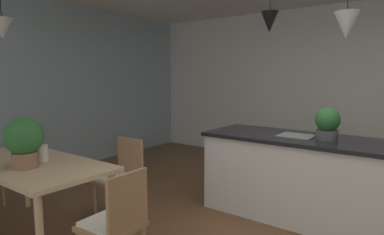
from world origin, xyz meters
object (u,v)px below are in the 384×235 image
at_px(chair_kitchen_end, 116,222).
at_px(dining_table, 30,169).
at_px(potted_plant_on_island, 327,123).
at_px(kitchen_island, 299,176).
at_px(potted_plant_on_table, 24,140).
at_px(vase_on_dining_table, 42,154).
at_px(chair_far_right, 122,176).

bearing_deg(chair_kitchen_end, dining_table, -179.89).
height_order(dining_table, potted_plant_on_island, potted_plant_on_island).
height_order(kitchen_island, potted_plant_on_table, potted_plant_on_table).
distance_m(chair_kitchen_end, potted_plant_on_island, 2.28).
distance_m(potted_plant_on_island, vase_on_dining_table, 2.83).
bearing_deg(kitchen_island, dining_table, -133.78).
height_order(dining_table, chair_far_right, chair_far_right).
distance_m(chair_kitchen_end, vase_on_dining_table, 1.18).
xyz_separation_m(chair_far_right, potted_plant_on_table, (-0.21, -0.92, 0.52)).
xyz_separation_m(chair_far_right, kitchen_island, (1.52, 1.19, -0.01)).
relative_size(dining_table, chair_far_right, 1.96).
bearing_deg(potted_plant_on_table, dining_table, 145.12).
relative_size(potted_plant_on_island, potted_plant_on_table, 0.74).
bearing_deg(potted_plant_on_table, chair_far_right, 77.32).
xyz_separation_m(kitchen_island, vase_on_dining_table, (-1.80, -1.91, 0.36)).
bearing_deg(chair_kitchen_end, potted_plant_on_table, -173.12).
bearing_deg(vase_on_dining_table, chair_far_right, 68.31).
relative_size(chair_kitchen_end, kitchen_island, 0.43).
bearing_deg(dining_table, chair_kitchen_end, 0.11).
bearing_deg(vase_on_dining_table, kitchen_island, 46.65).
bearing_deg(dining_table, potted_plant_on_table, -34.88).
xyz_separation_m(chair_far_right, chair_kitchen_end, (0.84, -0.79, 0.00)).
bearing_deg(potted_plant_on_table, kitchen_island, 50.73).
distance_m(chair_far_right, potted_plant_on_island, 2.23).
height_order(potted_plant_on_island, potted_plant_on_table, potted_plant_on_island).
xyz_separation_m(chair_far_right, potted_plant_on_island, (1.79, 1.19, 0.60)).
distance_m(dining_table, potted_plant_on_table, 0.39).
bearing_deg(vase_on_dining_table, chair_kitchen_end, -3.65).
xyz_separation_m(dining_table, potted_plant_on_island, (2.17, 1.99, 0.40)).
bearing_deg(kitchen_island, chair_far_right, -141.87).
height_order(dining_table, chair_kitchen_end, chair_kitchen_end).
bearing_deg(chair_far_right, potted_plant_on_table, -102.68).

